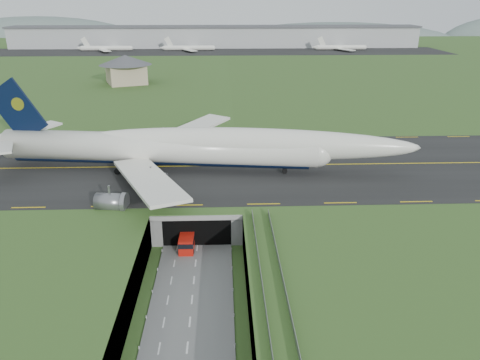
{
  "coord_description": "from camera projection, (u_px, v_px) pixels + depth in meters",
  "views": [
    {
      "loc": [
        4.89,
        -64.96,
        40.99
      ],
      "look_at": [
        7.98,
        20.0,
        7.77
      ],
      "focal_mm": 35.0,
      "sensor_mm": 36.0,
      "label": 1
    }
  ],
  "objects": [
    {
      "name": "guideway",
      "position": [
        277.0,
        318.0,
        55.87
      ],
      "size": [
        3.0,
        53.0,
        7.05
      ],
      "color": "#A8A8A3",
      "rests_on": "ground"
    },
    {
      "name": "distant_hills",
      "position": [
        280.0,
        45.0,
        479.09
      ],
      "size": [
        700.0,
        91.0,
        60.0
      ],
      "color": "slate",
      "rests_on": "ground"
    },
    {
      "name": "shuttle_tram",
      "position": [
        187.0,
        240.0,
        81.59
      ],
      "size": [
        2.7,
        6.79,
        2.78
      ],
      "rotation": [
        0.0,
        0.0,
        -0.02
      ],
      "color": "red",
      "rests_on": "ground"
    },
    {
      "name": "cargo_terminal",
      "position": [
        216.0,
        36.0,
        348.83
      ],
      "size": [
        320.0,
        67.0,
        15.6
      ],
      "color": "#B2B2B2",
      "rests_on": "ground"
    },
    {
      "name": "tunnel_portal",
      "position": [
        199.0,
        208.0,
        89.56
      ],
      "size": [
        17.0,
        22.3,
        6.0
      ],
      "color": "gray",
      "rests_on": "ground"
    },
    {
      "name": "trench_road",
      "position": [
        192.0,
        298.0,
        68.2
      ],
      "size": [
        12.0,
        75.0,
        0.2
      ],
      "primitive_type": "cube",
      "color": "slate",
      "rests_on": "ground"
    },
    {
      "name": "service_building",
      "position": [
        126.0,
        67.0,
        200.89
      ],
      "size": [
        28.92,
        28.92,
        12.2
      ],
      "rotation": [
        0.0,
        0.0,
        0.37
      ],
      "color": "tan",
      "rests_on": "ground"
    },
    {
      "name": "airfield_deck",
      "position": [
        194.0,
        254.0,
        74.13
      ],
      "size": [
        800.0,
        800.0,
        6.0
      ],
      "primitive_type": "cube",
      "color": "gray",
      "rests_on": "ground"
    },
    {
      "name": "taxiway",
      "position": [
        202.0,
        166.0,
        103.72
      ],
      "size": [
        800.0,
        44.0,
        0.18
      ],
      "primitive_type": "cube",
      "color": "black",
      "rests_on": "airfield_deck"
    },
    {
      "name": "jumbo_jet",
      "position": [
        190.0,
        147.0,
        99.05
      ],
      "size": [
        94.42,
        60.4,
        20.13
      ],
      "rotation": [
        0.0,
        0.0,
        -0.13
      ],
      "color": "white",
      "rests_on": "ground"
    },
    {
      "name": "ground",
      "position": [
        195.0,
        271.0,
        75.22
      ],
      "size": [
        900.0,
        900.0,
        0.0
      ],
      "primitive_type": "plane",
      "color": "#395823",
      "rests_on": "ground"
    }
  ]
}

